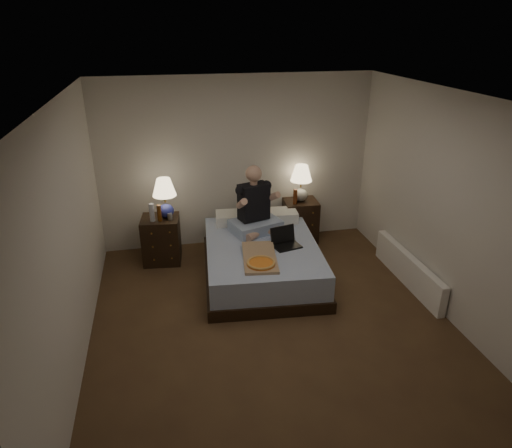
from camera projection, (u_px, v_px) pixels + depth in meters
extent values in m
cube|color=brown|center=(273.00, 324.00, 5.18)|extent=(4.00, 4.50, 0.00)
cube|color=white|center=(277.00, 98.00, 4.16)|extent=(4.00, 4.50, 0.00)
cube|color=beige|center=(237.00, 163.00, 6.68)|extent=(4.00, 0.00, 2.50)
cube|color=beige|center=(369.00, 375.00, 2.66)|extent=(4.00, 0.00, 2.50)
cube|color=beige|center=(68.00, 241.00, 4.29)|extent=(0.00, 4.50, 2.50)
cube|color=beige|center=(449.00, 208.00, 5.05)|extent=(0.00, 4.50, 2.50)
cube|color=#5A79B5|center=(262.00, 260.00, 6.06)|extent=(1.60, 2.03, 0.48)
cube|color=black|center=(162.00, 240.00, 6.42)|extent=(0.56, 0.51, 0.66)
cube|color=black|center=(300.00, 220.00, 7.06)|extent=(0.52, 0.48, 0.65)
cylinder|color=silver|center=(152.00, 212.00, 6.14)|extent=(0.07, 0.07, 0.25)
cylinder|color=#ACACA7|center=(170.00, 217.00, 6.20)|extent=(0.07, 0.07, 0.10)
cylinder|color=#62320E|center=(159.00, 213.00, 6.15)|extent=(0.06, 0.06, 0.23)
cylinder|color=#5C260D|center=(295.00, 197.00, 6.76)|extent=(0.06, 0.06, 0.23)
cube|color=white|center=(408.00, 270.00, 5.90)|extent=(0.10, 1.60, 0.40)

